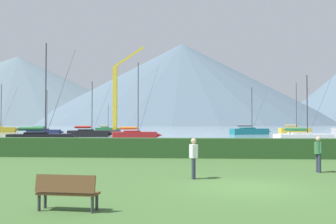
{
  "coord_description": "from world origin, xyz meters",
  "views": [
    {
      "loc": [
        -1.71,
        -13.35,
        2.28
      ],
      "look_at": [
        -7.46,
        60.96,
        4.44
      ],
      "focal_mm": 39.66,
      "sensor_mm": 36.0,
      "label": 1
    }
  ],
  "objects_px": {
    "sailboat_slip_3": "(107,129)",
    "sailboat_slip_7": "(250,131)",
    "sailboat_slip_2": "(135,134)",
    "sailboat_slip_6": "(44,132)",
    "sailboat_slip_12": "(41,138)",
    "person_standing_walker": "(318,151)",
    "sailboat_slip_0": "(304,138)",
    "person_seated_viewer": "(194,155)",
    "dock_crane": "(116,103)",
    "park_bench_near_path": "(67,191)",
    "sailboat_slip_9": "(295,130)",
    "sailboat_slip_4": "(89,133)"
  },
  "relations": [
    {
      "from": "sailboat_slip_3",
      "to": "sailboat_slip_12",
      "type": "bearing_deg",
      "value": -89.99
    },
    {
      "from": "park_bench_near_path",
      "to": "person_seated_viewer",
      "type": "xyz_separation_m",
      "value": [
        3.22,
        5.75,
        0.44
      ]
    },
    {
      "from": "sailboat_slip_0",
      "to": "person_standing_walker",
      "type": "distance_m",
      "value": 26.56
    },
    {
      "from": "sailboat_slip_6",
      "to": "sailboat_slip_4",
      "type": "bearing_deg",
      "value": -49.6
    },
    {
      "from": "park_bench_near_path",
      "to": "person_seated_viewer",
      "type": "distance_m",
      "value": 6.61
    },
    {
      "from": "sailboat_slip_9",
      "to": "person_standing_walker",
      "type": "distance_m",
      "value": 71.8
    },
    {
      "from": "sailboat_slip_7",
      "to": "person_seated_viewer",
      "type": "bearing_deg",
      "value": -119.02
    },
    {
      "from": "sailboat_slip_6",
      "to": "sailboat_slip_3",
      "type": "bearing_deg",
      "value": 73.01
    },
    {
      "from": "sailboat_slip_0",
      "to": "person_seated_viewer",
      "type": "height_order",
      "value": "sailboat_slip_0"
    },
    {
      "from": "park_bench_near_path",
      "to": "dock_crane",
      "type": "height_order",
      "value": "dock_crane"
    },
    {
      "from": "person_standing_walker",
      "to": "sailboat_slip_0",
      "type": "bearing_deg",
      "value": 65.22
    },
    {
      "from": "sailboat_slip_2",
      "to": "sailboat_slip_6",
      "type": "relative_size",
      "value": 1.28
    },
    {
      "from": "sailboat_slip_2",
      "to": "sailboat_slip_9",
      "type": "xyz_separation_m",
      "value": [
        31.24,
        35.12,
        0.05
      ]
    },
    {
      "from": "sailboat_slip_0",
      "to": "park_bench_near_path",
      "type": "distance_m",
      "value": 37.27
    },
    {
      "from": "person_seated_viewer",
      "to": "dock_crane",
      "type": "relative_size",
      "value": 0.09
    },
    {
      "from": "sailboat_slip_0",
      "to": "person_standing_walker",
      "type": "relative_size",
      "value": 4.68
    },
    {
      "from": "sailboat_slip_3",
      "to": "park_bench_near_path",
      "type": "xyz_separation_m",
      "value": [
        21.3,
        -90.71,
        -0.02
      ]
    },
    {
      "from": "dock_crane",
      "to": "sailboat_slip_12",
      "type": "bearing_deg",
      "value": -90.63
    },
    {
      "from": "sailboat_slip_0",
      "to": "sailboat_slip_6",
      "type": "height_order",
      "value": "sailboat_slip_6"
    },
    {
      "from": "sailboat_slip_12",
      "to": "dock_crane",
      "type": "relative_size",
      "value": 0.61
    },
    {
      "from": "dock_crane",
      "to": "person_seated_viewer",
      "type": "bearing_deg",
      "value": -74.72
    },
    {
      "from": "sailboat_slip_9",
      "to": "person_seated_viewer",
      "type": "xyz_separation_m",
      "value": [
        -22.62,
        -72.18,
        0.31
      ]
    },
    {
      "from": "sailboat_slip_2",
      "to": "dock_crane",
      "type": "relative_size",
      "value": 0.6
    },
    {
      "from": "sailboat_slip_7",
      "to": "sailboat_slip_9",
      "type": "bearing_deg",
      "value": 30.44
    },
    {
      "from": "sailboat_slip_0",
      "to": "sailboat_slip_2",
      "type": "bearing_deg",
      "value": 145.76
    },
    {
      "from": "sailboat_slip_6",
      "to": "sailboat_slip_7",
      "type": "relative_size",
      "value": 0.93
    },
    {
      "from": "sailboat_slip_3",
      "to": "sailboat_slip_7",
      "type": "xyz_separation_m",
      "value": [
        34.93,
        -26.95,
        0.13
      ]
    },
    {
      "from": "sailboat_slip_2",
      "to": "sailboat_slip_9",
      "type": "height_order",
      "value": "sailboat_slip_9"
    },
    {
      "from": "sailboat_slip_4",
      "to": "person_seated_viewer",
      "type": "bearing_deg",
      "value": -79.25
    },
    {
      "from": "sailboat_slip_12",
      "to": "park_bench_near_path",
      "type": "distance_m",
      "value": 33.04
    },
    {
      "from": "sailboat_slip_2",
      "to": "person_seated_viewer",
      "type": "distance_m",
      "value": 38.05
    },
    {
      "from": "sailboat_slip_0",
      "to": "sailboat_slip_12",
      "type": "distance_m",
      "value": 29.45
    },
    {
      "from": "sailboat_slip_2",
      "to": "sailboat_slip_7",
      "type": "bearing_deg",
      "value": 31.6
    },
    {
      "from": "sailboat_slip_2",
      "to": "person_standing_walker",
      "type": "distance_m",
      "value": 37.5
    },
    {
      "from": "sailboat_slip_6",
      "to": "sailboat_slip_12",
      "type": "height_order",
      "value": "sailboat_slip_12"
    },
    {
      "from": "sailboat_slip_6",
      "to": "sailboat_slip_7",
      "type": "distance_m",
      "value": 39.67
    },
    {
      "from": "park_bench_near_path",
      "to": "sailboat_slip_0",
      "type": "bearing_deg",
      "value": 69.74
    },
    {
      "from": "sailboat_slip_3",
      "to": "sailboat_slip_6",
      "type": "xyz_separation_m",
      "value": [
        -4.54,
        -30.92,
        0.03
      ]
    },
    {
      "from": "sailboat_slip_9",
      "to": "sailboat_slip_12",
      "type": "height_order",
      "value": "sailboat_slip_9"
    },
    {
      "from": "sailboat_slip_12",
      "to": "park_bench_near_path",
      "type": "relative_size",
      "value": 6.81
    },
    {
      "from": "sailboat_slip_2",
      "to": "sailboat_slip_9",
      "type": "bearing_deg",
      "value": 32.22
    },
    {
      "from": "sailboat_slip_6",
      "to": "dock_crane",
      "type": "bearing_deg",
      "value": 18.45
    },
    {
      "from": "sailboat_slip_9",
      "to": "sailboat_slip_3",
      "type": "bearing_deg",
      "value": 159.44
    },
    {
      "from": "person_seated_viewer",
      "to": "person_standing_walker",
      "type": "xyz_separation_m",
      "value": [
        5.7,
        2.41,
        0.0
      ]
    },
    {
      "from": "sailboat_slip_9",
      "to": "sailboat_slip_12",
      "type": "distance_m",
      "value": 62.08
    },
    {
      "from": "sailboat_slip_6",
      "to": "sailboat_slip_7",
      "type": "xyz_separation_m",
      "value": [
        39.47,
        3.97,
        0.11
      ]
    },
    {
      "from": "sailboat_slip_0",
      "to": "sailboat_slip_2",
      "type": "height_order",
      "value": "sailboat_slip_2"
    },
    {
      "from": "sailboat_slip_0",
      "to": "sailboat_slip_4",
      "type": "distance_m",
      "value": 33.48
    },
    {
      "from": "person_seated_viewer",
      "to": "dock_crane",
      "type": "distance_m",
      "value": 62.89
    },
    {
      "from": "sailboat_slip_9",
      "to": "person_standing_walker",
      "type": "relative_size",
      "value": 6.97
    }
  ]
}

